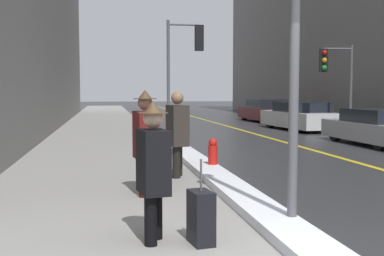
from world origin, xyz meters
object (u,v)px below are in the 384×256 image
Objects in this scene: traffic_light_near at (187,54)px; pedestrian_nearside at (153,166)px; lamp_post at (295,0)px; rolling_suitcase at (201,218)px; fire_hydrant at (213,155)px; parked_car_white at (301,117)px; pedestrian_in_fedora at (145,138)px; parked_car_maroon at (265,111)px; traffic_light_far at (334,70)px; parked_car_silver at (380,128)px; pedestrian_with_shoulder_bag at (177,130)px.

traffic_light_near reaches higher than pedestrian_nearside.
traffic_light_near is 12.03m from pedestrian_nearside.
lamp_post reaches higher than rolling_suitcase.
fire_hydrant is at bearing 150.73° from pedestrian_nearside.
pedestrian_in_fedora is at bearing 142.54° from parked_car_white.
parked_car_white is 5.80m from parked_car_maroon.
fire_hydrant is (1.72, 4.64, -0.52)m from pedestrian_nearside.
rolling_suitcase reaches higher than fire_hydrant.
pedestrian_in_fedora is (-2.22, -9.16, -2.08)m from traffic_light_near.
traffic_light_far reaches higher than pedestrian_in_fedora.
traffic_light_far reaches higher than fire_hydrant.
parked_car_silver is at bearing -26.09° from traffic_light_near.
pedestrian_in_fedora is at bearing 168.38° from pedestrian_nearside.
pedestrian_in_fedora is 1.75m from pedestrian_with_shoulder_bag.
lamp_post is 2.80m from rolling_suitcase.
traffic_light_near is 2.44× the size of pedestrian_in_fedora.
traffic_light_near is 2.48× the size of pedestrian_with_shoulder_bag.
pedestrian_in_fedora is 2.71m from rolling_suitcase.
traffic_light_far is 8.56m from parked_car_maroon.
traffic_light_far is (6.49, 11.96, -0.25)m from lamp_post.
pedestrian_nearside is at bearing 156.06° from parked_car_maroon.
pedestrian_in_fedora reaches higher than parked_car_silver.
parked_car_silver is at bearing 175.79° from parked_car_white.
lamp_post is 13.61m from traffic_light_far.
rolling_suitcase is at bearing 139.07° from parked_car_silver.
parked_car_white is (7.87, 12.37, -0.35)m from pedestrian_in_fedora.
parked_car_silver reaches higher than fire_hydrant.
parked_car_silver is at bearing 119.01° from pedestrian_in_fedora.
traffic_light_far is at bearing 139.13° from rolling_suitcase.
fire_hydrant is at bearing 90.39° from lamp_post.
rolling_suitcase is (-0.36, -4.19, -0.63)m from pedestrian_with_shoulder_bag.
parked_car_white is at bearing 137.60° from pedestrian_with_shoulder_bag.
lamp_post reaches higher than traffic_light_far.
traffic_light_near is at bearing 157.43° from pedestrian_in_fedora.
traffic_light_far is at bearing 129.19° from pedestrian_with_shoulder_bag.
pedestrian_nearside is 1.66× the size of rolling_suitcase.
rolling_suitcase is at bearing -0.41° from pedestrian_in_fedora.
pedestrian_in_fedora is 2.45× the size of fire_hydrant.
traffic_light_near is at bearing 144.37° from parked_car_maroon.
lamp_post is 2.68× the size of pedestrian_in_fedora.
traffic_light_near is 5.96× the size of fire_hydrant.
rolling_suitcase is at bearing -104.17° from fire_hydrant.
lamp_post reaches higher than parked_car_silver.
lamp_post is 10.71m from parked_car_silver.
pedestrian_nearside reaches higher than parked_car_white.
traffic_light_far is at bearing -3.01° from parked_car_silver.
fire_hydrant is (-6.52, -7.63, -2.18)m from traffic_light_far.
pedestrian_in_fedora is at bearing -126.18° from fire_hydrant.
pedestrian_with_shoulder_bag is (-7.37, -8.24, -1.59)m from traffic_light_far.
traffic_light_near reaches higher than rolling_suitcase.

